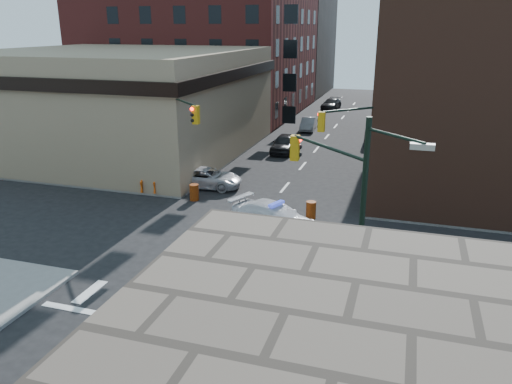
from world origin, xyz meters
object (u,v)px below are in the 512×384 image
Objects in this scene: pedestrian_b at (122,178)px; pickup at (207,178)px; parked_car_enear at (372,138)px; barrel_bank at (194,192)px; barricade_nw_a at (150,186)px; barricade_se_a at (355,307)px; parked_car_wfar at (308,124)px; pedestrian_a at (155,166)px; parked_car_wnear at (285,143)px; barrel_road at (311,210)px; police_car at (275,218)px.

pickup is at bearing 32.37° from pedestrian_b.
parked_car_enear is 22.14m from barrel_bank.
barricade_nw_a is (-3.33, 0.10, 0.08)m from barrel_bank.
pedestrian_b reaches higher than barricade_se_a.
parked_car_wfar reaches higher than barricade_nw_a.
pedestrian_a is at bearing 50.60° from barricade_se_a.
parked_car_wfar is at bearing -39.62° from parked_car_enear.
parked_car_wnear is at bearing -17.23° from pickup.
pedestrian_a is 1.01× the size of pedestrian_b.
parked_car_wnear is 15.64m from barricade_nw_a.
barrel_road is at bearing 22.83° from barricade_se_a.
police_car is 1.16× the size of parked_car_wnear.
police_car is 4.19× the size of barricade_se_a.
parked_car_wnear reaches higher than police_car.
pickup is 9.13m from barrel_road.
parked_car_enear is 31.19m from barricade_se_a.
parked_car_wnear is (2.76, 11.77, 0.11)m from pickup.
pedestrian_a reaches higher than barrel_road.
parked_car_enear is at bearing -34.89° from pickup.
barrel_bank is (5.66, -0.40, -0.39)m from pedestrian_b.
pedestrian_b is (-12.15, 3.95, 0.13)m from police_car.
parked_car_enear is at bearing 34.96° from parked_car_wnear.
pedestrian_b is at bearing 58.87° from barricade_se_a.
pedestrian_a is (-4.49, 0.83, 0.24)m from pickup.
police_car is at bearing -10.29° from pedestrian_b.
parked_car_wfar is 26.07m from pedestrian_b.
barricade_nw_a is (1.46, -3.58, -0.32)m from pedestrian_a.
barricade_nw_a is at bearing 55.70° from barricade_se_a.
parked_car_wnear is at bearing 22.51° from barricade_se_a.
parked_car_wfar is at bearing 31.64° from police_car.
pickup reaches higher than barrel_road.
parked_car_enear reaches higher than barricade_se_a.
parked_car_wnear is 3.05× the size of pedestrian_b.
parked_car_enear reaches higher than barrel_road.
parked_car_wfar reaches higher than barrel_bank.
barricade_se_a is (12.11, -14.16, -0.05)m from pickup.
pickup is at bearing 43.23° from barricade_se_a.
barricade_nw_a is (-5.79, -14.53, -0.19)m from parked_car_wnear.
pedestrian_b reaches higher than barrel_road.
barrel_road is 0.83× the size of barricade_nw_a.
parked_car_enear is (3.35, 23.38, -0.12)m from police_car.
pickup is 1.20× the size of parked_car_wfar.
barrel_bank is at bearing -7.04° from barricade_nw_a.
parked_car_enear is 23.72m from barricade_nw_a.
barrel_road is at bearing -6.66° from barrel_bank.
pedestrian_a reaches higher than parked_car_wnear.
pedestrian_b is at bearing 47.75° from parked_car_enear.
pedestrian_a is at bearing 81.03° from police_car.
pedestrian_b is 1.18× the size of barricade_se_a.
pickup is at bearing 70.38° from police_car.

